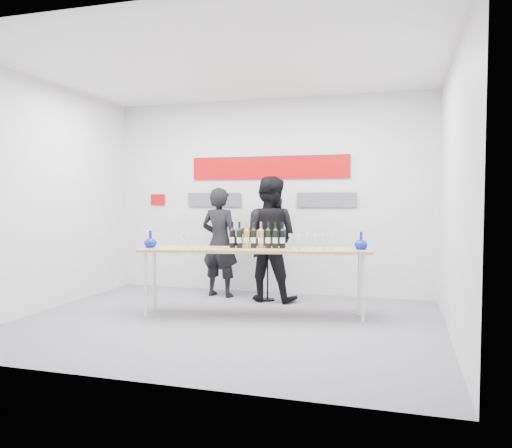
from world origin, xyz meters
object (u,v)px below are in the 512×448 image
presenter_left (220,242)px  presenter_right (269,239)px  tasting_table (254,254)px  mic_stand (268,265)px

presenter_left → presenter_right: 0.79m
tasting_table → presenter_right: presenter_right is taller
presenter_right → mic_stand: bearing=35.8°
presenter_right → presenter_left: bearing=-2.7°
presenter_right → mic_stand: presenter_right is taller
presenter_left → mic_stand: bearing=-178.3°
presenter_left → presenter_right: size_ratio=0.91×
presenter_left → presenter_right: bearing=-177.5°
presenter_left → mic_stand: (0.77, -0.10, -0.30)m
presenter_left → mic_stand: size_ratio=0.97×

